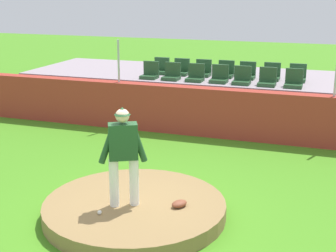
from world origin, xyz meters
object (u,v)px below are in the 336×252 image
at_px(stadium_chair_11, 247,73).
at_px(stadium_chair_10, 226,72).
at_px(stadium_chair_6, 294,81).
at_px(stadium_chair_7, 161,69).
at_px(stadium_chair_8, 181,70).
at_px(stadium_chair_12, 272,75).
at_px(baseball, 99,212).
at_px(stadium_chair_13, 297,76).
at_px(stadium_chair_9, 203,71).
at_px(stadium_chair_0, 150,73).
at_px(stadium_chair_5, 267,80).
at_px(stadium_chair_1, 172,74).
at_px(stadium_chair_4, 242,78).
at_px(fielding_glove, 179,204).
at_px(pitcher, 123,150).
at_px(stadium_chair_2, 196,76).
at_px(stadium_chair_3, 219,77).

bearing_deg(stadium_chair_11, stadium_chair_10, -4.14).
relative_size(stadium_chair_6, stadium_chair_7, 1.00).
bearing_deg(stadium_chair_6, stadium_chair_10, -23.87).
distance_m(stadium_chair_6, stadium_chair_8, 3.62).
bearing_deg(stadium_chair_12, baseball, 77.43).
bearing_deg(stadium_chair_6, stadium_chair_12, -52.34).
bearing_deg(baseball, stadium_chair_12, 77.43).
distance_m(stadium_chair_8, stadium_chair_13, 3.53).
bearing_deg(stadium_chair_8, baseball, 97.66).
bearing_deg(stadium_chair_12, stadium_chair_10, 0.02).
distance_m(baseball, stadium_chair_9, 7.88).
relative_size(stadium_chair_0, stadium_chair_13, 1.00).
relative_size(baseball, stadium_chair_5, 0.15).
relative_size(stadium_chair_1, stadium_chair_9, 1.00).
xyz_separation_m(stadium_chair_0, stadium_chair_10, (2.10, 0.92, 0.00)).
relative_size(stadium_chair_4, stadium_chair_11, 1.00).
bearing_deg(stadium_chair_12, stadium_chair_7, 0.49).
bearing_deg(stadium_chair_10, stadium_chair_6, 156.13).
bearing_deg(fielding_glove, stadium_chair_13, 18.67).
distance_m(stadium_chair_0, stadium_chair_9, 1.66).
bearing_deg(pitcher, stadium_chair_8, 72.21).
bearing_deg(stadium_chair_0, stadium_chair_12, -165.15).
height_order(stadium_chair_2, stadium_chair_11, same).
xyz_separation_m(pitcher, stadium_chair_8, (-1.29, 7.30, 0.16)).
relative_size(stadium_chair_2, stadium_chair_13, 1.00).
xyz_separation_m(stadium_chair_6, stadium_chair_9, (-2.81, 0.90, 0.00)).
height_order(fielding_glove, stadium_chair_4, stadium_chair_4).
bearing_deg(pitcher, stadium_chair_0, 79.38).
height_order(stadium_chair_8, stadium_chair_12, same).
height_order(stadium_chair_2, stadium_chair_4, same).
height_order(pitcher, stadium_chair_10, pitcher).
distance_m(stadium_chair_2, stadium_chair_8, 1.14).
bearing_deg(stadium_chair_7, stadium_chair_0, 88.62).
distance_m(stadium_chair_3, stadium_chair_6, 2.08).
distance_m(stadium_chair_0, stadium_chair_13, 4.33).
bearing_deg(stadium_chair_9, stadium_chair_0, 32.57).
bearing_deg(stadium_chair_11, stadium_chair_5, 129.13).
bearing_deg(stadium_chair_10, stadium_chair_13, -179.77).
xyz_separation_m(baseball, stadium_chair_1, (-1.05, 6.89, 1.13)).
relative_size(pitcher, stadium_chair_9, 3.49).
distance_m(baseball, stadium_chair_2, 7.00).
xyz_separation_m(pitcher, stadium_chair_1, (-1.30, 6.41, 0.16)).
distance_m(stadium_chair_8, stadium_chair_12, 2.79).
xyz_separation_m(baseball, stadium_chair_7, (-1.72, 7.79, 1.13)).
relative_size(stadium_chair_5, stadium_chair_6, 1.00).
bearing_deg(stadium_chair_10, stadium_chair_3, 91.18).
relative_size(pitcher, stadium_chair_6, 3.49).
bearing_deg(stadium_chair_1, stadium_chair_4, 179.97).
bearing_deg(stadium_chair_1, stadium_chair_12, -161.59).
height_order(stadium_chair_2, stadium_chair_8, same).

